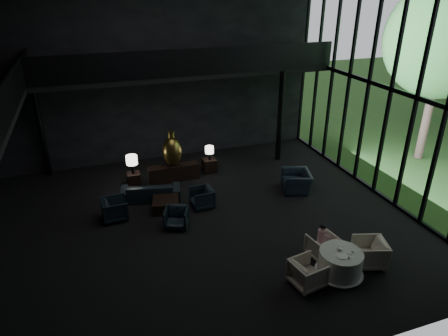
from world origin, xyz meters
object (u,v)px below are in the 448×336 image
object	(u,v)px
console	(174,173)
dining_table	(340,265)
dining_chair_west	(308,271)
coffee_table	(166,204)
lounge_armchair_south	(176,217)
side_table_right	(209,165)
dining_chair_north	(322,245)
lounge_armchair_east	(202,197)
dining_chair_east	(370,250)
lounge_armchair_west	(115,207)
sofa	(150,188)
table_lamp_right	(209,150)
side_table_left	(134,179)
child	(322,233)
bronze_urn	(172,151)
window_armchair	(297,177)
table_lamp_left	(132,161)

from	to	relation	value
console	dining_table	distance (m)	7.83
dining_chair_west	coffee_table	bearing A→B (deg)	18.92
lounge_armchair_south	dining_table	bearing A→B (deg)	-23.38
console	side_table_right	distance (m)	1.62
dining_chair_north	coffee_table	bearing A→B (deg)	-55.52
lounge_armchair_east	lounge_armchair_south	world-z (taller)	lounge_armchair_east
coffee_table	dining_chair_west	bearing A→B (deg)	-61.58
coffee_table	dining_chair_east	size ratio (longest dim) A/B	0.94
console	lounge_armchair_west	bearing A→B (deg)	-138.64
sofa	lounge_armchair_west	bearing A→B (deg)	48.28
lounge_armchair_south	lounge_armchair_west	bearing A→B (deg)	169.94
sofa	table_lamp_right	bearing A→B (deg)	-140.68
side_table_right	table_lamp_right	size ratio (longest dim) A/B	0.98
side_table_left	lounge_armchair_south	world-z (taller)	lounge_armchair_south
side_table_left	sofa	world-z (taller)	sofa
dining_table	child	world-z (taller)	child
coffee_table	dining_chair_east	world-z (taller)	dining_chair_east
bronze_urn	side_table_right	bearing A→B (deg)	8.14
window_armchair	dining_table	xyz separation A→B (m)	(-1.28, -4.81, -0.23)
lounge_armchair_west	lounge_armchair_east	distance (m)	3.03
lounge_armchair_east	dining_table	world-z (taller)	lounge_armchair_east
dining_chair_north	table_lamp_right	bearing A→B (deg)	-85.72
sofa	dining_table	distance (m)	7.31
table_lamp_right	child	xyz separation A→B (m)	(1.45, -6.42, -0.29)
console	dining_chair_north	world-z (taller)	dining_chair_north
window_armchair	dining_chair_west	bearing A→B (deg)	-8.68
lounge_armchair_west	coffee_table	xyz separation A→B (m)	(1.75, 0.03, -0.24)
lounge_armchair_west	dining_table	size ratio (longest dim) A/B	0.66
sofa	dining_chair_east	xyz separation A→B (m)	(5.24, -5.88, 0.03)
console	lounge_armchair_west	xyz separation A→B (m)	(-2.53, -2.23, 0.11)
dining_chair_north	dining_chair_east	world-z (taller)	dining_chair_east
dining_table	side_table_right	bearing A→B (deg)	100.71
sofa	dining_chair_north	xyz separation A→B (m)	(4.16, -5.13, -0.05)
table_lamp_left	lounge_armchair_west	world-z (taller)	table_lamp_left
lounge_armchair_east	child	xyz separation A→B (m)	(2.55, -3.81, 0.33)
lounge_armchair_west	dining_chair_north	size ratio (longest dim) A/B	1.10
side_table_left	lounge_armchair_west	size ratio (longest dim) A/B	0.62
bronze_urn	side_table_right	size ratio (longest dim) A/B	2.44
console	lounge_armchair_south	bearing A→B (deg)	-101.19
table_lamp_right	sofa	xyz separation A→B (m)	(-2.76, -1.42, -0.57)
table_lamp_left	dining_chair_west	distance (m)	8.19
lounge_armchair_south	coffee_table	xyz separation A→B (m)	(-0.11, 1.22, -0.17)
table_lamp_left	table_lamp_right	distance (m)	3.20
console	bronze_urn	size ratio (longest dim) A/B	1.42
bronze_urn	coffee_table	xyz separation A→B (m)	(-0.78, -2.24, -1.06)
dining_table	dining_chair_north	world-z (taller)	dining_chair_north
coffee_table	child	xyz separation A→B (m)	(3.83, -4.03, 0.53)
console	sofa	size ratio (longest dim) A/B	0.88
lounge_armchair_west	window_armchair	xyz separation A→B (m)	(6.83, -0.18, 0.12)
side_table_right	child	size ratio (longest dim) A/B	1.04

